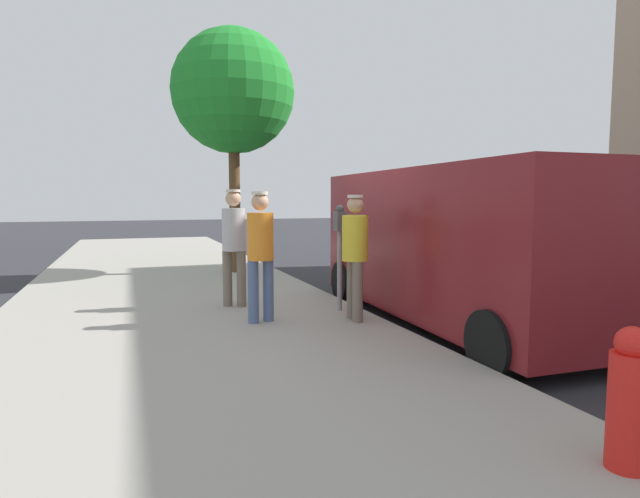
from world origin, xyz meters
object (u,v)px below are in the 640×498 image
Objects in this scene: parking_meter_near at (340,239)px; pedestrian_in_gray at (234,240)px; fire_hydrant at (630,400)px; street_tree at (233,93)px; pedestrian_in_orange at (260,248)px; pedestrian_in_yellow at (355,249)px; parked_van at (460,242)px.

parking_meter_near is 0.87× the size of pedestrian_in_gray.
fire_hydrant is (-1.27, 5.53, -0.59)m from pedestrian_in_gray.
pedestrian_in_gray is at bearing 78.65° from street_tree.
street_tree reaches higher than pedestrian_in_orange.
pedestrian_in_gray is 5.70m from fire_hydrant.
parking_meter_near is 1.77× the size of fire_hydrant.
parking_meter_near is at bearing 149.16° from pedestrian_in_gray.
pedestrian_in_orange reaches higher than parking_meter_near.
pedestrian_in_yellow is 0.31× the size of parked_van.
parking_meter_near is 4.75m from fire_hydrant.
pedestrian_in_yellow reaches higher than fire_hydrant.
street_tree is (2.11, -5.33, 2.89)m from parked_van.
pedestrian_in_orange is at bearing 82.71° from street_tree.
pedestrian_in_gray is at bearing -28.64° from parked_van.
street_tree is at bearing -101.35° from pedestrian_in_gray.
parking_meter_near is 5.43m from street_tree.
pedestrian_in_orange is 1.23m from pedestrian_in_yellow.
pedestrian_in_gray reaches higher than parking_meter_near.
pedestrian_in_orange reaches higher than pedestrian_in_yellow.
pedestrian_in_gray is 4.81m from street_tree.
parking_meter_near is 0.90× the size of pedestrian_in_orange.
parked_van is (-1.50, 0.75, -0.03)m from parking_meter_near.
fire_hydrant is at bearing 102.89° from pedestrian_in_gray.
street_tree is (0.61, -4.58, 2.87)m from parking_meter_near.
pedestrian_in_yellow is (-1.32, 1.46, -0.06)m from pedestrian_in_gray.
pedestrian_in_gray reaches higher than fire_hydrant.
pedestrian_in_yellow is at bearing -3.95° from parked_van.
fire_hydrant is (-0.51, 9.29, -3.48)m from street_tree.
parked_van is at bearing 170.81° from pedestrian_in_orange.
pedestrian_in_yellow is (-1.19, 0.34, -0.03)m from pedestrian_in_orange.
pedestrian_in_gray is 0.33× the size of parked_van.
pedestrian_in_gray reaches higher than pedestrian_in_orange.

